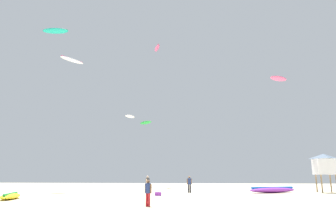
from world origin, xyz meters
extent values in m
plane|color=beige|center=(0.00, 0.00, 0.00)|extent=(120.00, 120.00, 0.00)
cylinder|color=#B21E23|center=(0.86, 4.28, 0.38)|extent=(0.14, 0.14, 0.76)
cylinder|color=#B21E23|center=(0.71, 4.37, 0.38)|extent=(0.14, 0.14, 0.76)
cylinder|color=navy|center=(0.79, 4.32, 1.05)|extent=(0.35, 0.35, 0.57)
cylinder|color=brown|center=(0.96, 4.22, 1.03)|extent=(0.10, 0.10, 0.53)
cylinder|color=brown|center=(0.61, 4.43, 1.03)|extent=(0.10, 0.10, 0.53)
sphere|color=brown|center=(0.79, 4.32, 1.44)|extent=(0.21, 0.21, 0.21)
cylinder|color=#B21E23|center=(-1.77, 18.28, 0.44)|extent=(0.16, 0.16, 0.88)
cylinder|color=#B21E23|center=(-1.84, 18.09, 0.44)|extent=(0.16, 0.16, 0.88)
cylinder|color=#2D2D33|center=(-1.80, 18.19, 1.21)|extent=(0.40, 0.40, 0.66)
cylinder|color=beige|center=(-1.72, 18.41, 1.18)|extent=(0.12, 0.12, 0.61)
cylinder|color=beige|center=(-1.88, 17.96, 1.18)|extent=(0.12, 0.12, 0.61)
sphere|color=beige|center=(-1.80, 18.19, 1.66)|extent=(0.24, 0.24, 0.24)
cylinder|color=#2D2D33|center=(2.49, 19.36, 0.43)|extent=(0.16, 0.16, 0.87)
cylinder|color=#2D2D33|center=(2.67, 19.43, 0.43)|extent=(0.16, 0.16, 0.87)
cylinder|color=navy|center=(2.58, 19.40, 1.20)|extent=(0.40, 0.40, 0.65)
cylinder|color=#936B4C|center=(2.36, 19.31, 1.17)|extent=(0.12, 0.12, 0.60)
cylinder|color=#936B4C|center=(2.80, 19.48, 1.17)|extent=(0.12, 0.12, 0.60)
sphere|color=#936B4C|center=(2.58, 19.40, 1.65)|extent=(0.24, 0.24, 0.24)
ellipsoid|color=purple|center=(11.34, 19.73, 0.30)|extent=(5.60, 3.57, 0.62)
cylinder|color=blue|center=(11.34, 19.73, 0.54)|extent=(4.68, 2.20, 0.24)
ellipsoid|color=yellow|center=(-10.87, 8.64, 0.22)|extent=(2.42, 4.14, 0.41)
cylinder|color=green|center=(-10.87, 8.64, 0.40)|extent=(1.42, 3.52, 0.18)
cylinder|color=#8C704C|center=(18.04, 21.69, 0.95)|extent=(0.14, 0.14, 1.90)
cylinder|color=#8C704C|center=(16.54, 21.69, 0.95)|extent=(0.14, 0.14, 1.90)
cylinder|color=#8C704C|center=(16.54, 20.19, 0.95)|extent=(0.14, 0.14, 1.90)
cube|color=white|center=(17.29, 20.94, 2.75)|extent=(2.00, 2.00, 1.70)
pyramid|color=slate|center=(17.29, 20.94, 3.87)|extent=(2.30, 2.30, 0.55)
cube|color=purple|center=(-0.03, 13.97, 0.16)|extent=(0.56, 0.36, 0.32)
ellipsoid|color=#E5598C|center=(15.46, 29.56, 15.79)|extent=(3.08, 2.35, 0.76)
ellipsoid|color=white|center=(-12.73, 21.40, 16.69)|extent=(2.68, 3.36, 0.41)
cylinder|color=#E5598C|center=(-12.73, 21.40, 16.84)|extent=(1.84, 2.68, 0.15)
ellipsoid|color=white|center=(-7.79, 33.78, 11.48)|extent=(1.62, 2.27, 0.56)
ellipsoid|color=#E5598C|center=(-4.14, 39.08, 25.88)|extent=(1.84, 3.41, 0.70)
cylinder|color=red|center=(-4.14, 39.08, 26.03)|extent=(0.98, 2.93, 0.14)
ellipsoid|color=green|center=(-6.27, 39.67, 11.41)|extent=(3.14, 3.11, 0.61)
ellipsoid|color=#19B29E|center=(-20.75, 31.09, 26.36)|extent=(4.57, 1.83, 0.85)
cylinder|color=green|center=(-20.75, 31.09, 26.56)|extent=(4.09, 0.67, 0.20)
camera|label=1|loc=(4.08, -13.80, 1.78)|focal=31.83mm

